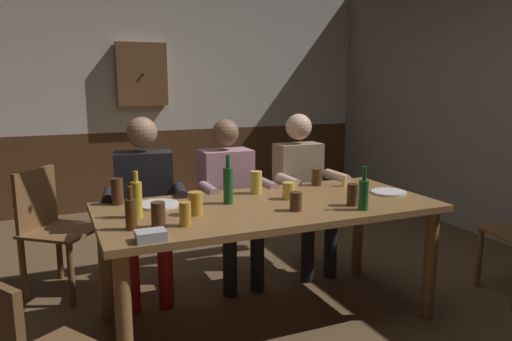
% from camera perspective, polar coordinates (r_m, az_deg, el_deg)
% --- Properties ---
extents(ground_plane, '(7.07, 7.07, 0.00)m').
position_cam_1_polar(ground_plane, '(3.35, 0.34, -15.83)').
color(ground_plane, brown).
extents(back_wall_upper, '(5.21, 0.12, 1.72)m').
position_cam_1_polar(back_wall_upper, '(5.89, -11.79, 13.02)').
color(back_wall_upper, silver).
extents(back_wall_wainscot, '(5.21, 0.12, 0.90)m').
position_cam_1_polar(back_wall_wainscot, '(5.97, -11.31, 0.35)').
color(back_wall_wainscot, brown).
rests_on(back_wall_wainscot, ground_plane).
extents(dining_table, '(2.03, 0.93, 0.75)m').
position_cam_1_polar(dining_table, '(2.98, 1.51, -5.67)').
color(dining_table, brown).
rests_on(dining_table, ground_plane).
extents(person_0, '(0.57, 0.57, 1.24)m').
position_cam_1_polar(person_0, '(3.44, -12.92, -3.23)').
color(person_0, black).
rests_on(person_0, ground_plane).
extents(person_1, '(0.52, 0.53, 1.21)m').
position_cam_1_polar(person_1, '(3.60, -3.13, -2.69)').
color(person_1, '#B78493').
rests_on(person_1, ground_plane).
extents(person_2, '(0.50, 0.51, 1.23)m').
position_cam_1_polar(person_2, '(3.84, 5.49, -1.77)').
color(person_2, '#997F60').
rests_on(person_2, ground_plane).
extents(chair_empty_far_end, '(0.62, 0.62, 0.88)m').
position_cam_1_polar(chair_empty_far_end, '(3.72, -22.81, -6.08)').
color(chair_empty_far_end, brown).
rests_on(chair_empty_far_end, ground_plane).
extents(table_candle, '(0.04, 0.04, 0.08)m').
position_cam_1_polar(table_candle, '(3.50, 10.27, -1.19)').
color(table_candle, '#F9E08C').
rests_on(table_candle, dining_table).
extents(condiment_caddy, '(0.14, 0.10, 0.05)m').
position_cam_1_polar(condiment_caddy, '(2.35, -12.27, -7.49)').
color(condiment_caddy, '#B2B7BC').
rests_on(condiment_caddy, dining_table).
extents(plate_0, '(0.23, 0.23, 0.01)m').
position_cam_1_polar(plate_0, '(3.35, 15.30, -2.47)').
color(plate_0, white).
rests_on(plate_0, dining_table).
extents(plate_1, '(0.25, 0.25, 0.01)m').
position_cam_1_polar(plate_1, '(2.98, -11.46, -3.94)').
color(plate_1, white).
rests_on(plate_1, dining_table).
extents(bottle_0, '(0.06, 0.06, 0.30)m').
position_cam_1_polar(bottle_0, '(2.95, -3.29, -1.66)').
color(bottle_0, '#195923').
rests_on(bottle_0, dining_table).
extents(bottle_1, '(0.06, 0.06, 0.26)m').
position_cam_1_polar(bottle_1, '(2.88, 12.52, -2.66)').
color(bottle_1, '#195923').
rests_on(bottle_1, dining_table).
extents(bottle_2, '(0.06, 0.06, 0.22)m').
position_cam_1_polar(bottle_2, '(2.52, -14.49, -4.82)').
color(bottle_2, '#593314').
rests_on(bottle_2, dining_table).
extents(bottle_3, '(0.06, 0.06, 0.26)m').
position_cam_1_polar(bottle_3, '(2.73, -13.85, -3.23)').
color(bottle_3, gold).
rests_on(bottle_3, dining_table).
extents(pint_glass_0, '(0.07, 0.07, 0.11)m').
position_cam_1_polar(pint_glass_0, '(2.81, 4.69, -3.63)').
color(pint_glass_0, '#4C2D19').
rests_on(pint_glass_0, dining_table).
extents(pint_glass_1, '(0.07, 0.07, 0.16)m').
position_cam_1_polar(pint_glass_1, '(3.06, -15.98, -2.37)').
color(pint_glass_1, '#4C2D19').
rests_on(pint_glass_1, dining_table).
extents(pint_glass_2, '(0.06, 0.06, 0.13)m').
position_cam_1_polar(pint_glass_2, '(2.54, -8.32, -5.08)').
color(pint_glass_2, gold).
rests_on(pint_glass_2, dining_table).
extents(pint_glass_3, '(0.07, 0.07, 0.13)m').
position_cam_1_polar(pint_glass_3, '(2.53, -11.41, -5.13)').
color(pint_glass_3, '#4C2D19').
rests_on(pint_glass_3, dining_table).
extents(pint_glass_4, '(0.08, 0.08, 0.15)m').
position_cam_1_polar(pint_glass_4, '(3.22, 0.02, -1.40)').
color(pint_glass_4, '#E5C64C').
rests_on(pint_glass_4, dining_table).
extents(pint_glass_5, '(0.07, 0.07, 0.13)m').
position_cam_1_polar(pint_glass_5, '(2.97, 11.26, -2.82)').
color(pint_glass_5, '#4C2D19').
rests_on(pint_glass_5, dining_table).
extents(pint_glass_6, '(0.08, 0.08, 0.13)m').
position_cam_1_polar(pint_glass_6, '(2.73, -7.12, -3.85)').
color(pint_glass_6, gold).
rests_on(pint_glass_6, dining_table).
extents(pint_glass_7, '(0.08, 0.08, 0.11)m').
position_cam_1_polar(pint_glass_7, '(3.08, 3.84, -2.38)').
color(pint_glass_7, '#E5C64C').
rests_on(pint_glass_7, dining_table).
extents(pint_glass_8, '(0.07, 0.07, 0.12)m').
position_cam_1_polar(pint_glass_8, '(3.49, 7.13, -0.76)').
color(pint_glass_8, '#4C2D19').
rests_on(pint_glass_8, dining_table).
extents(wall_dart_cabinet, '(0.56, 0.15, 0.70)m').
position_cam_1_polar(wall_dart_cabinet, '(5.72, -13.27, 10.94)').
color(wall_dart_cabinet, brown).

